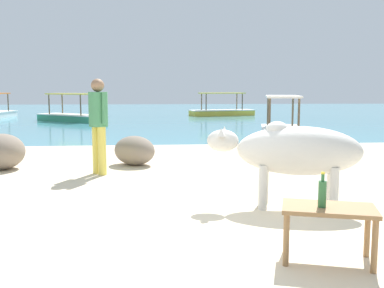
{
  "coord_description": "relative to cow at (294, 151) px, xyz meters",
  "views": [
    {
      "loc": [
        -0.15,
        -4.56,
        1.48
      ],
      "look_at": [
        0.47,
        3.0,
        0.55
      ],
      "focal_mm": 41.65,
      "sensor_mm": 36.0,
      "label": 1
    }
  ],
  "objects": [
    {
      "name": "sand_beach",
      "position": [
        -1.51,
        -0.64,
        -0.72
      ],
      "size": [
        18.0,
        14.0,
        0.04
      ],
      "primitive_type": "cube",
      "color": "beige",
      "rests_on": "ground"
    },
    {
      "name": "low_bench_table",
      "position": [
        -0.23,
        -1.69,
        -0.31
      ],
      "size": [
        0.86,
        0.65,
        0.47
      ],
      "rotation": [
        0.0,
        0.0,
        -0.31
      ],
      "color": "olive",
      "rests_on": "sand_beach"
    },
    {
      "name": "boat_yellow",
      "position": [
        2.09,
        19.77,
        -0.45
      ],
      "size": [
        3.84,
        1.95,
        1.29
      ],
      "rotation": [
        0.0,
        0.0,
        0.23
      ],
      "color": "gold",
      "rests_on": "water_surface"
    },
    {
      "name": "person_standing",
      "position": [
        -2.62,
        2.41,
        0.25
      ],
      "size": [
        0.34,
        0.42,
        1.62
      ],
      "rotation": [
        0.0,
        0.0,
        3.79
      ],
      "color": "#DBC64C",
      "rests_on": "sand_beach"
    },
    {
      "name": "water_surface",
      "position": [
        -1.51,
        21.36,
        -0.74
      ],
      "size": [
        60.0,
        36.0,
        0.03
      ],
      "primitive_type": "cube",
      "color": "teal",
      "rests_on": "ground"
    },
    {
      "name": "cow",
      "position": [
        0.0,
        0.0,
        0.0
      ],
      "size": [
        1.9,
        0.96,
        1.06
      ],
      "rotation": [
        0.0,
        0.0,
        2.85
      ],
      "color": "beige",
      "rests_on": "sand_beach"
    },
    {
      "name": "boat_blue",
      "position": [
        2.02,
        7.54,
        -0.45
      ],
      "size": [
        1.96,
        3.84,
        1.29
      ],
      "rotation": [
        0.0,
        0.0,
        4.48
      ],
      "color": "#3866B7",
      "rests_on": "water_surface"
    },
    {
      "name": "shore_rock_large",
      "position": [
        -4.44,
        3.01,
        -0.37
      ],
      "size": [
        1.03,
        1.06,
        0.65
      ],
      "primitive_type": "ellipsoid",
      "rotation": [
        0.0,
        0.0,
        1.24
      ],
      "color": "gray",
      "rests_on": "sand_beach"
    },
    {
      "name": "shore_rock_medium",
      "position": [
        -2.07,
        3.3,
        -0.42
      ],
      "size": [
        1.08,
        1.07,
        0.56
      ],
      "primitive_type": "ellipsoid",
      "rotation": [
        0.0,
        0.0,
        2.41
      ],
      "color": "gray",
      "rests_on": "sand_beach"
    },
    {
      "name": "bottle",
      "position": [
        -0.3,
        -1.7,
        -0.11
      ],
      "size": [
        0.07,
        0.07,
        0.3
      ],
      "color": "#2D6B38",
      "rests_on": "low_bench_table"
    },
    {
      "name": "boat_green",
      "position": [
        -5.55,
        15.81,
        -0.45
      ],
      "size": [
        3.58,
        3.21,
        1.29
      ],
      "rotation": [
        0.0,
        0.0,
        2.46
      ],
      "color": "#338E66",
      "rests_on": "water_surface"
    }
  ]
}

